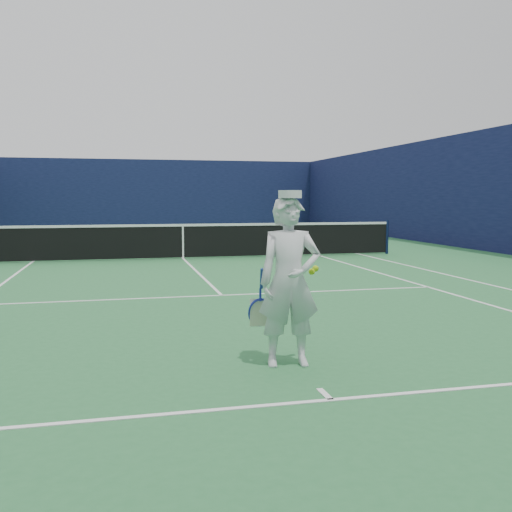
{
  "coord_description": "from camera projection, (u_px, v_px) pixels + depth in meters",
  "views": [
    {
      "loc": [
        -1.75,
        -16.39,
        1.75
      ],
      "look_at": [
        -0.05,
        -9.28,
        1.0
      ],
      "focal_mm": 40.0,
      "sensor_mm": 36.0,
      "label": 1
    }
  ],
  "objects": [
    {
      "name": "ground",
      "position": [
        183.0,
        259.0,
        16.45
      ],
      "size": [
        80.0,
        80.0,
        0.0
      ],
      "primitive_type": "plane",
      "color": "#296B39",
      "rests_on": "ground"
    },
    {
      "name": "court_markings",
      "position": [
        183.0,
        259.0,
        16.45
      ],
      "size": [
        11.03,
        23.83,
        0.01
      ],
      "color": "white",
      "rests_on": "ground"
    },
    {
      "name": "windscreen_fence",
      "position": [
        182.0,
        189.0,
        16.24
      ],
      "size": [
        20.12,
        36.12,
        4.0
      ],
      "color": "#0F1538",
      "rests_on": "ground"
    },
    {
      "name": "tennis_net",
      "position": [
        183.0,
        240.0,
        16.39
      ],
      "size": [
        12.88,
        0.09,
        1.07
      ],
      "color": "#141E4C",
      "rests_on": "ground"
    },
    {
      "name": "tennis_player",
      "position": [
        289.0,
        281.0,
        5.91
      ],
      "size": [
        0.76,
        0.53,
        1.83
      ],
      "rotation": [
        0.0,
        0.0,
        -0.1
      ],
      "color": "silver",
      "rests_on": "ground"
    }
  ]
}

